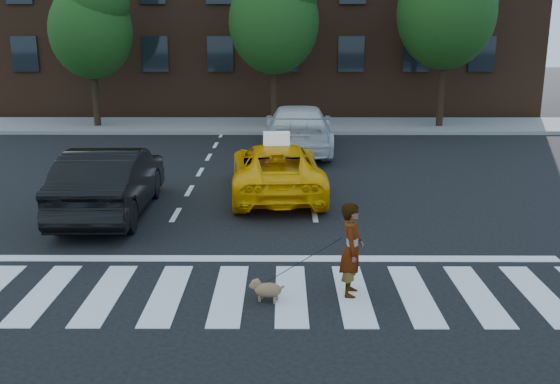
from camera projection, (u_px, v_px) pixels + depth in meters
name	position (u px, v px, depth m)	size (l,w,h in m)	color
ground	(229.00, 294.00, 10.06)	(120.00, 120.00, 0.00)	black
crosswalk	(229.00, 294.00, 10.06)	(13.00, 2.40, 0.01)	silver
stop_line	(236.00, 258.00, 11.61)	(12.00, 0.30, 0.01)	silver
sidewalk_far	(263.00, 125.00, 26.96)	(30.00, 4.00, 0.15)	slate
tree_left	(91.00, 21.00, 25.39)	(3.39, 3.38, 6.50)	black
tree_mid	(275.00, 10.00, 25.25)	(3.69, 3.69, 7.10)	black
tree_right	(448.00, 0.00, 25.12)	(4.00, 4.00, 7.70)	black
taxi	(277.00, 169.00, 15.93)	(2.22, 4.81, 1.34)	#FFB205
black_sedan	(110.00, 181.00, 14.22)	(1.66, 4.76, 1.57)	black
white_suv	(298.00, 129.00, 21.41)	(2.28, 5.61, 1.63)	silver
woman	(352.00, 250.00, 9.87)	(0.56, 0.37, 1.53)	#999999
dog	(266.00, 289.00, 9.78)	(0.58, 0.36, 0.34)	#866244
taxi_sign	(276.00, 138.00, 15.53)	(0.65, 0.28, 0.32)	white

